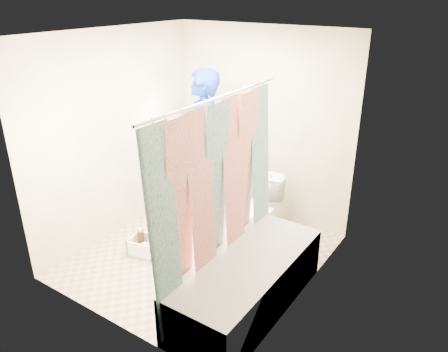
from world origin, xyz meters
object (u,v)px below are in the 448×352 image
Objects in this scene: plumber at (202,147)px; bathtub at (247,282)px; cleaning_caddy at (146,247)px; toilet at (258,209)px.

bathtub is at bearing 25.34° from plumber.
cleaning_caddy is (0.01, -1.11, -0.87)m from plumber.
cleaning_caddy is (-0.84, -1.04, -0.27)m from toilet.
toilet reaches higher than cleaning_caddy.
plumber is 1.40m from cleaning_caddy.
bathtub is 1.28m from toilet.
bathtub is 0.91× the size of plumber.
bathtub is 1.40m from cleaning_caddy.
toilet is at bearing 115.63° from bathtub.
plumber is at bearing 77.73° from cleaning_caddy.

